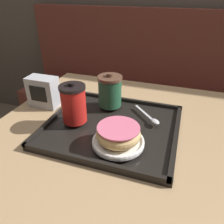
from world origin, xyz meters
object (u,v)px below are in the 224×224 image
(coffee_cup_rear, at_px, (110,91))
(spoon, at_px, (152,119))
(coffee_cup_front, at_px, (74,103))
(napkin_dispenser, at_px, (43,92))
(donut_chocolate_glazed, at_px, (118,133))

(coffee_cup_rear, distance_m, spoon, 0.18)
(coffee_cup_front, distance_m, coffee_cup_rear, 0.15)
(coffee_cup_front, height_order, napkin_dispenser, coffee_cup_front)
(spoon, relative_size, napkin_dispenser, 0.97)
(coffee_cup_rear, xyz_separation_m, spoon, (0.17, -0.05, -0.05))
(coffee_cup_rear, xyz_separation_m, donut_chocolate_glazed, (0.10, -0.21, -0.02))
(coffee_cup_front, bearing_deg, donut_chocolate_glazed, -22.79)
(spoon, xyz_separation_m, napkin_dispenser, (-0.42, 0.01, 0.03))
(coffee_cup_front, height_order, spoon, coffee_cup_front)
(coffee_cup_rear, height_order, napkin_dispenser, coffee_cup_rear)
(coffee_cup_rear, bearing_deg, coffee_cup_front, -118.59)
(coffee_cup_front, distance_m, spoon, 0.26)
(coffee_cup_rear, height_order, spoon, coffee_cup_rear)
(coffee_cup_front, relative_size, spoon, 1.19)
(coffee_cup_rear, distance_m, napkin_dispenser, 0.26)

